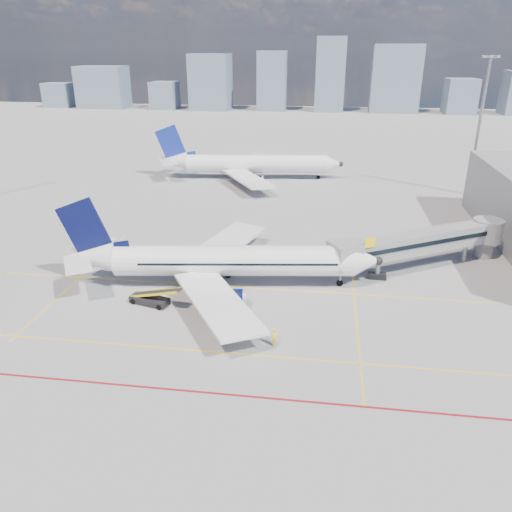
{
  "coord_description": "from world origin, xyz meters",
  "views": [
    {
      "loc": [
        9.8,
        -45.17,
        26.71
      ],
      "look_at": [
        2.32,
        8.48,
        4.0
      ],
      "focal_mm": 35.0,
      "sensor_mm": 36.0,
      "label": 1
    }
  ],
  "objects_px": {
    "belt_loader": "(151,299)",
    "cargo_dolly": "(224,311)",
    "main_aircraft": "(221,261)",
    "baggage_tug": "(241,325)",
    "second_aircraft": "(248,164)",
    "ramp_worker": "(274,337)"
  },
  "relations": [
    {
      "from": "belt_loader",
      "to": "cargo_dolly",
      "type": "bearing_deg",
      "value": 0.99
    },
    {
      "from": "baggage_tug",
      "to": "cargo_dolly",
      "type": "xyz_separation_m",
      "value": [
        -2.17,
        1.92,
        0.37
      ]
    },
    {
      "from": "second_aircraft",
      "to": "cargo_dolly",
      "type": "height_order",
      "value": "second_aircraft"
    },
    {
      "from": "main_aircraft",
      "to": "belt_loader",
      "type": "xyz_separation_m",
      "value": [
        -6.85,
        -5.79,
        -2.54
      ]
    },
    {
      "from": "main_aircraft",
      "to": "belt_loader",
      "type": "height_order",
      "value": "main_aircraft"
    },
    {
      "from": "cargo_dolly",
      "to": "belt_loader",
      "type": "relative_size",
      "value": 0.52
    },
    {
      "from": "baggage_tug",
      "to": "ramp_worker",
      "type": "distance_m",
      "value": 4.37
    },
    {
      "from": "second_aircraft",
      "to": "belt_loader",
      "type": "relative_size",
      "value": 6.16
    },
    {
      "from": "belt_loader",
      "to": "ramp_worker",
      "type": "distance_m",
      "value": 16.0
    },
    {
      "from": "cargo_dolly",
      "to": "belt_loader",
      "type": "height_order",
      "value": "belt_loader"
    },
    {
      "from": "baggage_tug",
      "to": "ramp_worker",
      "type": "xyz_separation_m",
      "value": [
        3.66,
        -2.36,
        0.33
      ]
    },
    {
      "from": "main_aircraft",
      "to": "ramp_worker",
      "type": "xyz_separation_m",
      "value": [
        7.78,
        -12.28,
        -2.26
      ]
    },
    {
      "from": "baggage_tug",
      "to": "belt_loader",
      "type": "relative_size",
      "value": 0.32
    },
    {
      "from": "ramp_worker",
      "to": "cargo_dolly",
      "type": "bearing_deg",
      "value": 49.94
    },
    {
      "from": "main_aircraft",
      "to": "baggage_tug",
      "type": "distance_m",
      "value": 11.05
    },
    {
      "from": "cargo_dolly",
      "to": "ramp_worker",
      "type": "xyz_separation_m",
      "value": [
        5.83,
        -4.27,
        -0.04
      ]
    },
    {
      "from": "belt_loader",
      "to": "ramp_worker",
      "type": "xyz_separation_m",
      "value": [
        14.63,
        -6.49,
        0.28
      ]
    },
    {
      "from": "ramp_worker",
      "to": "belt_loader",
      "type": "bearing_deg",
      "value": 62.22
    },
    {
      "from": "second_aircraft",
      "to": "baggage_tug",
      "type": "relative_size",
      "value": 19.17
    },
    {
      "from": "main_aircraft",
      "to": "baggage_tug",
      "type": "xyz_separation_m",
      "value": [
        4.12,
        -9.92,
        -2.59
      ]
    },
    {
      "from": "main_aircraft",
      "to": "cargo_dolly",
      "type": "relative_size",
      "value": 11.0
    },
    {
      "from": "cargo_dolly",
      "to": "ramp_worker",
      "type": "relative_size",
      "value": 1.78
    }
  ]
}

